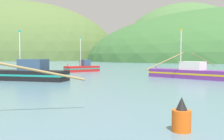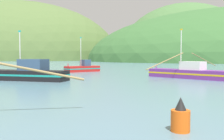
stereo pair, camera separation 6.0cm
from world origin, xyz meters
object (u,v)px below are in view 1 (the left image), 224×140
(fishing_boat_black, at_px, (24,73))
(channel_buoy, at_px, (181,118))
(fishing_boat_purple, at_px, (188,72))
(fishing_boat_red, at_px, (83,68))

(fishing_boat_black, distance_m, channel_buoy, 24.70)
(fishing_boat_purple, bearing_deg, channel_buoy, 117.46)
(fishing_boat_red, relative_size, channel_buoy, 5.21)
(channel_buoy, bearing_deg, fishing_boat_black, 119.71)
(fishing_boat_red, bearing_deg, fishing_boat_black, 35.43)
(fishing_boat_black, bearing_deg, channel_buoy, 137.82)
(fishing_boat_purple, height_order, fishing_boat_black, fishing_boat_purple)
(fishing_boat_purple, relative_size, fishing_boat_red, 1.95)
(fishing_boat_red, distance_m, channel_buoy, 39.61)
(fishing_boat_black, xyz_separation_m, channel_buoy, (12.24, -21.45, -0.33))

